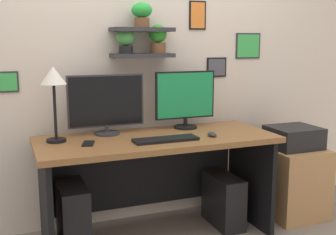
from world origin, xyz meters
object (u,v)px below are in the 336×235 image
monitor_left (106,104)px  desk_lamp (54,83)px  desk (155,163)px  cell_phone (88,143)px  printer (293,137)px  computer_tower_left (73,218)px  keyboard (166,139)px  monitor_right (185,98)px  computer_mouse (212,134)px  computer_tower_right (223,200)px  drawer_cabinet (291,181)px

monitor_left → desk_lamp: bearing=-163.6°
desk → monitor_left: (-0.31, 0.16, 0.43)m
monitor_left → cell_phone: size_ratio=3.93×
printer → computer_tower_left: printer is taller
keyboard → computer_tower_left: (-0.61, 0.16, -0.53)m
monitor_right → monitor_left: bearing=180.0°
desk → computer_mouse: computer_mouse is taller
desk_lamp → computer_mouse: bearing=-13.0°
monitor_left → keyboard: (0.32, -0.35, -0.21)m
computer_mouse → monitor_left: bearing=152.5°
monitor_left → computer_tower_left: monitor_left is taller
printer → computer_tower_right: 0.76m
monitor_right → computer_mouse: 0.41m
drawer_cabinet → cell_phone: bearing=-178.7°
keyboard → computer_tower_left: keyboard is taller
drawer_cabinet → computer_tower_left: (-1.77, 0.02, -0.05)m
keyboard → computer_tower_left: size_ratio=0.95×
cell_phone → computer_mouse: bearing=11.4°
printer → computer_tower_right: size_ratio=0.95×
monitor_left → monitor_right: (0.61, -0.00, 0.01)m
computer_mouse → cell_phone: computer_mouse is taller
desk → computer_mouse: size_ratio=18.54×
desk → printer: bearing=-2.7°
cell_phone → drawer_cabinet: bearing=19.0°
monitor_right → desk: bearing=-152.2°
drawer_cabinet → computer_mouse: bearing=-170.7°
keyboard → computer_tower_right: 0.79m
keyboard → computer_mouse: (0.35, 0.00, 0.01)m
keyboard → computer_mouse: 0.35m
desk → cell_phone: size_ratio=11.92×
monitor_right → keyboard: 0.51m
monitor_right → printer: monitor_right is taller
desk → cell_phone: bearing=-169.4°
printer → desk: bearing=177.3°
printer → desk_lamp: bearing=176.6°
monitor_left → monitor_right: size_ratio=1.15×
cell_phone → computer_tower_left: bearing=169.2°
desk → desk_lamp: size_ratio=3.34×
desk → keyboard: 0.29m
keyboard → monitor_left: bearing=132.1°
computer_tower_left → desk_lamp: bearing=130.6°
computer_mouse → computer_tower_left: computer_mouse is taller
desk_lamp → monitor_right: bearing=6.3°
monitor_right → printer: size_ratio=1.26×
keyboard → computer_mouse: size_ratio=4.89×
monitor_right → computer_tower_right: 0.84m
cell_phone → drawer_cabinet: cell_phone is taller
desk → computer_tower_right: 0.65m
cell_phone → drawer_cabinet: size_ratio=0.25×
desk → printer: 1.17m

